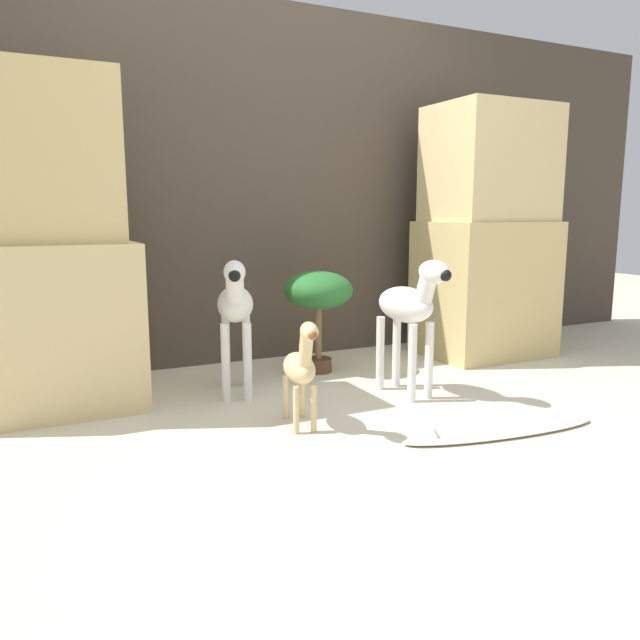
{
  "coord_description": "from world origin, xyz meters",
  "views": [
    {
      "loc": [
        -1.46,
        -2.28,
        0.94
      ],
      "look_at": [
        -0.07,
        0.56,
        0.39
      ],
      "focal_mm": 35.0,
      "sensor_mm": 36.0,
      "label": 1
    }
  ],
  "objects_px": {
    "potted_palm_front": "(318,295)",
    "surfboard": "(499,430)",
    "zebra_right": "(410,308)",
    "giraffe_figurine": "(301,365)",
    "zebra_left": "(235,307)"
  },
  "relations": [
    {
      "from": "surfboard",
      "to": "zebra_left",
      "type": "bearing_deg",
      "value": 128.32
    },
    {
      "from": "zebra_left",
      "to": "surfboard",
      "type": "distance_m",
      "value": 1.4
    },
    {
      "from": "zebra_right",
      "to": "giraffe_figurine",
      "type": "height_order",
      "value": "zebra_right"
    },
    {
      "from": "giraffe_figurine",
      "to": "zebra_right",
      "type": "bearing_deg",
      "value": 16.16
    },
    {
      "from": "potted_palm_front",
      "to": "zebra_right",
      "type": "bearing_deg",
      "value": -72.42
    },
    {
      "from": "giraffe_figurine",
      "to": "potted_palm_front",
      "type": "height_order",
      "value": "potted_palm_front"
    },
    {
      "from": "zebra_left",
      "to": "surfboard",
      "type": "bearing_deg",
      "value": -51.68
    },
    {
      "from": "potted_palm_front",
      "to": "surfboard",
      "type": "relative_size",
      "value": 0.63
    },
    {
      "from": "giraffe_figurine",
      "to": "potted_palm_front",
      "type": "xyz_separation_m",
      "value": [
        0.5,
        0.85,
        0.18
      ]
    },
    {
      "from": "potted_palm_front",
      "to": "surfboard",
      "type": "height_order",
      "value": "potted_palm_front"
    },
    {
      "from": "zebra_right",
      "to": "potted_palm_front",
      "type": "relative_size",
      "value": 1.19
    },
    {
      "from": "zebra_right",
      "to": "zebra_left",
      "type": "height_order",
      "value": "same"
    },
    {
      "from": "zebra_right",
      "to": "potted_palm_front",
      "type": "xyz_separation_m",
      "value": [
        -0.2,
        0.64,
        0.0
      ]
    },
    {
      "from": "zebra_left",
      "to": "giraffe_figurine",
      "type": "distance_m",
      "value": 0.63
    },
    {
      "from": "giraffe_figurine",
      "to": "zebra_left",
      "type": "bearing_deg",
      "value": 98.7
    }
  ]
}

